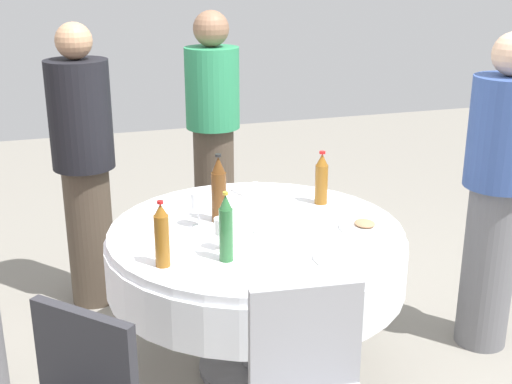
{
  "coord_description": "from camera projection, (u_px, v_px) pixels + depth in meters",
  "views": [
    {
      "loc": [
        -2.75,
        0.86,
        1.91
      ],
      "look_at": [
        0.0,
        0.0,
        0.92
      ],
      "focal_mm": 47.64,
      "sensor_mm": 36.0,
      "label": 1
    }
  ],
  "objects": [
    {
      "name": "wine_glass_north",
      "position": [
        198.0,
        202.0,
        3.1
      ],
      "size": [
        0.07,
        0.07,
        0.17
      ],
      "color": "white",
      "rests_on": "dining_table"
    },
    {
      "name": "folded_napkin",
      "position": [
        251.0,
        190.0,
        3.59
      ],
      "size": [
        0.19,
        0.19,
        0.02
      ],
      "primitive_type": "cube",
      "rotation": [
        0.0,
        0.0,
        0.25
      ],
      "color": "white",
      "rests_on": "dining_table"
    },
    {
      "name": "bottle_brown_left",
      "position": [
        219.0,
        190.0,
        3.15
      ],
      "size": [
        0.07,
        0.07,
        0.33
      ],
      "color": "#593314",
      "rests_on": "dining_table"
    },
    {
      "name": "plate_east",
      "position": [
        364.0,
        226.0,
        3.11
      ],
      "size": [
        0.23,
        0.23,
        0.04
      ],
      "color": "white",
      "rests_on": "dining_table"
    },
    {
      "name": "ground_plane",
      "position": [
        256.0,
        367.0,
        3.35
      ],
      "size": [
        10.0,
        10.0,
        0.0
      ],
      "primitive_type": "plane",
      "color": "gray"
    },
    {
      "name": "plate_mid",
      "position": [
        342.0,
        257.0,
        2.79
      ],
      "size": [
        0.24,
        0.24,
        0.02
      ],
      "color": "white",
      "rests_on": "dining_table"
    },
    {
      "name": "bottle_green_inner",
      "position": [
        226.0,
        229.0,
        2.74
      ],
      "size": [
        0.06,
        0.06,
        0.3
      ],
      "color": "#2D6B38",
      "rests_on": "dining_table"
    },
    {
      "name": "knife_far",
      "position": [
        257.0,
        213.0,
        3.29
      ],
      "size": [
        0.17,
        0.1,
        0.0
      ],
      "primitive_type": "cube",
      "rotation": [
        0.0,
        0.0,
        3.63
      ],
      "color": "silver",
      "rests_on": "dining_table"
    },
    {
      "name": "bottle_amber_near",
      "position": [
        321.0,
        179.0,
        3.39
      ],
      "size": [
        0.06,
        0.06,
        0.27
      ],
      "color": "#8C5619",
      "rests_on": "dining_table"
    },
    {
      "name": "person_left",
      "position": [
        84.0,
        164.0,
        3.75
      ],
      "size": [
        0.34,
        0.34,
        1.6
      ],
      "rotation": [
        0.0,
        0.0,
        -0.95
      ],
      "color": "#4C3F33",
      "rests_on": "ground_plane"
    },
    {
      "name": "person_near",
      "position": [
        213.0,
        134.0,
        4.32
      ],
      "size": [
        0.34,
        0.34,
        1.62
      ],
      "rotation": [
        0.0,
        0.0,
        4.61
      ],
      "color": "#4C3F33",
      "rests_on": "ground_plane"
    },
    {
      "name": "dining_table",
      "position": [
        256.0,
        258.0,
        3.16
      ],
      "size": [
        1.38,
        1.38,
        0.74
      ],
      "color": "white",
      "rests_on": "ground_plane"
    },
    {
      "name": "wine_glass_inner",
      "position": [
        221.0,
        227.0,
        2.86
      ],
      "size": [
        0.06,
        0.06,
        0.14
      ],
      "color": "white",
      "rests_on": "dining_table"
    },
    {
      "name": "fork_near",
      "position": [
        259.0,
        235.0,
        3.03
      ],
      "size": [
        0.18,
        0.05,
        0.0
      ],
      "primitive_type": "cube",
      "rotation": [
        0.0,
        0.0,
        3.31
      ],
      "color": "silver",
      "rests_on": "dining_table"
    },
    {
      "name": "person_inner",
      "position": [
        497.0,
        191.0,
        3.31
      ],
      "size": [
        0.34,
        0.34,
        1.6
      ],
      "rotation": [
        0.0,
        0.0,
        3.04
      ],
      "color": "slate",
      "rests_on": "ground_plane"
    },
    {
      "name": "bottle_amber_far",
      "position": [
        162.0,
        236.0,
        2.69
      ],
      "size": [
        0.06,
        0.06,
        0.28
      ],
      "color": "#8C5619",
      "rests_on": "dining_table"
    }
  ]
}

